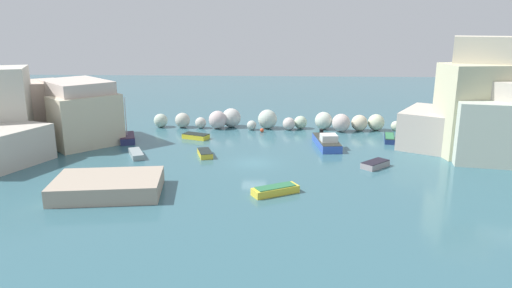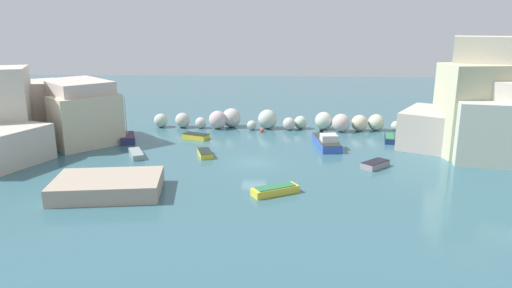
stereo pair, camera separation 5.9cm
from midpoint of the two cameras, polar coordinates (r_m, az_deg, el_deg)
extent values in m
plane|color=#35636F|center=(49.08, -0.22, -2.34)|extent=(160.00, 160.00, 0.00)
cube|color=beige|center=(64.78, -24.36, 3.83)|extent=(7.18, 7.53, 7.22)
cube|color=beige|center=(54.74, -28.74, -0.30)|extent=(9.14, 10.21, 3.84)
cube|color=beige|center=(58.71, -19.93, 2.67)|extent=(8.49, 8.56, 6.06)
cube|color=beige|center=(61.09, -20.78, 3.75)|extent=(10.62, 10.63, 7.53)
cube|color=beige|center=(61.53, 27.91, 3.19)|extent=(9.23, 8.63, 7.81)
cube|color=#BFB3A7|center=(59.01, 20.89, 1.79)|extent=(9.90, 10.71, 4.35)
cube|color=beige|center=(63.32, 22.42, 1.92)|extent=(8.64, 8.78, 3.15)
cube|color=beige|center=(56.30, 25.08, 3.72)|extent=(7.81, 5.78, 10.00)
cube|color=beige|center=(55.21, 27.11, 1.43)|extent=(9.34, 7.90, 6.49)
cube|color=beige|center=(57.96, 25.55, 5.38)|extent=(7.31, 6.10, 12.83)
cube|color=beige|center=(60.68, 19.97, 1.26)|extent=(5.68, 6.07, 2.38)
sphere|color=beige|center=(66.83, -11.49, 2.83)|extent=(1.90, 1.90, 1.90)
sphere|color=beige|center=(66.10, -8.90, 2.89)|extent=(2.06, 2.06, 2.06)
sphere|color=beige|center=(65.35, -6.72, 2.59)|extent=(1.53, 1.53, 1.53)
sphere|color=beige|center=(64.82, -4.65, 2.97)|extent=(2.47, 2.47, 2.47)
sphere|color=beige|center=(65.66, -2.98, 3.22)|extent=(2.63, 2.63, 2.63)
sphere|color=#B9C0B6|center=(63.91, -0.50, 2.30)|extent=(1.29, 1.29, 1.29)
sphere|color=#B7C5B7|center=(64.63, 1.45, 3.05)|extent=(2.63, 2.63, 2.63)
sphere|color=beige|center=(64.02, 4.07, 2.48)|extent=(1.71, 1.71, 1.71)
sphere|color=#B3C9AB|center=(64.89, 5.49, 2.65)|extent=(1.77, 1.77, 1.77)
sphere|color=beige|center=(64.90, 8.27, 2.84)|extent=(2.38, 2.38, 2.38)
sphere|color=beige|center=(63.82, 10.36, 2.56)|extent=(2.41, 2.41, 2.41)
sphere|color=beige|center=(64.80, 12.52, 2.52)|extent=(2.17, 2.17, 2.17)
sphere|color=beige|center=(65.59, 14.46, 2.57)|extent=(2.21, 2.21, 2.21)
sphere|color=beige|center=(66.10, 16.72, 2.12)|extent=(1.34, 1.34, 1.34)
cube|color=tan|center=(42.26, -17.53, -4.87)|extent=(9.71, 7.25, 1.46)
sphere|color=#E04C28|center=(62.63, 0.77, 1.69)|extent=(0.53, 0.53, 0.53)
cube|color=#88979A|center=(53.01, -14.36, -1.17)|extent=(2.65, 3.83, 0.60)
cube|color=yellow|center=(40.46, 2.39, -5.67)|extent=(4.24, 3.21, 0.63)
cube|color=#2D7047|center=(40.34, 2.39, -5.20)|extent=(3.60, 2.73, 0.08)
cube|color=navy|center=(59.92, -15.37, 0.67)|extent=(3.02, 4.55, 0.78)
cube|color=#322037|center=(59.83, -15.40, 1.06)|extent=(2.96, 4.46, 0.06)
cylinder|color=silver|center=(59.34, -15.55, 3.25)|extent=(0.10, 0.10, 4.72)
cube|color=#3355B7|center=(56.06, 8.62, 0.13)|extent=(2.98, 7.00, 0.87)
cube|color=#2D2F28|center=(55.94, 8.64, 0.59)|extent=(2.92, 6.86, 0.06)
cube|color=silver|center=(54.81, 8.89, 0.72)|extent=(2.01, 1.98, 0.86)
cube|color=black|center=(58.98, 8.01, 1.57)|extent=(0.48, 0.41, 0.50)
cube|color=gold|center=(51.81, -6.21, -1.17)|extent=(2.17, 3.29, 0.57)
cube|color=#1E2928|center=(51.73, -6.21, -0.83)|extent=(2.13, 3.22, 0.06)
cube|color=gray|center=(49.10, 14.35, -2.44)|extent=(3.21, 3.18, 0.59)
cube|color=black|center=(49.01, 14.37, -2.08)|extent=(3.14, 3.12, 0.06)
cube|color=navy|center=(60.41, 15.98, 0.65)|extent=(1.91, 4.26, 0.60)
cube|color=#1A2E24|center=(60.33, 16.00, 0.96)|extent=(1.87, 4.18, 0.06)
cube|color=#2D7047|center=(60.33, 16.00, 0.96)|extent=(1.62, 3.62, 0.08)
cube|color=yellow|center=(59.67, -7.31, 0.93)|extent=(3.58, 2.67, 0.57)
cube|color=black|center=(59.59, -7.32, 1.22)|extent=(3.51, 2.61, 0.06)
cube|color=#3F7C43|center=(45.97, -15.84, -3.79)|extent=(2.69, 1.84, 0.50)
camera|label=1|loc=(0.03, -89.97, 0.01)|focal=32.84mm
camera|label=2|loc=(0.03, 90.03, -0.01)|focal=32.84mm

